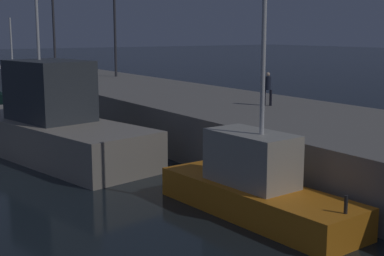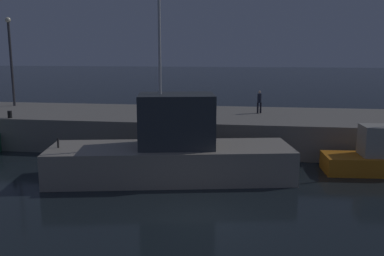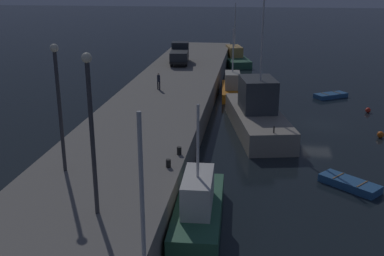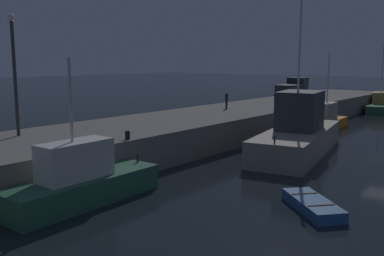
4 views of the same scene
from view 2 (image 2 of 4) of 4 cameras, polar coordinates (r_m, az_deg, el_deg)
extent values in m
plane|color=black|center=(16.74, 1.02, -12.68)|extent=(320.00, 320.00, 0.00)
cube|color=gray|center=(29.85, 4.47, -0.16)|extent=(70.84, 8.59, 2.18)
cube|color=gray|center=(21.83, -2.90, -4.72)|extent=(12.93, 6.08, 1.73)
cube|color=#33383D|center=(21.36, -2.14, 1.04)|extent=(4.26, 3.39, 2.71)
cylinder|color=silver|center=(21.14, -4.50, 14.81)|extent=(0.14, 0.14, 7.50)
cylinder|color=#262626|center=(22.30, -17.81, -1.94)|extent=(0.10, 0.10, 0.50)
cylinder|color=#38383D|center=(36.79, -23.41, 7.93)|extent=(0.20, 0.20, 6.62)
sphere|color=#F9EFCC|center=(36.85, -23.82, 13.35)|extent=(0.44, 0.44, 0.44)
cylinder|color=black|center=(30.38, 9.35, 2.74)|extent=(0.13, 0.13, 0.77)
cylinder|color=black|center=(30.16, 8.95, 2.70)|extent=(0.13, 0.13, 0.77)
cylinder|color=#1E2333|center=(30.18, 9.19, 4.04)|extent=(0.42, 0.42, 0.64)
sphere|color=beige|center=(30.14, 9.21, 4.85)|extent=(0.19, 0.19, 0.19)
cylinder|color=black|center=(30.33, -23.61, 1.71)|extent=(0.28, 0.28, 0.48)
camera|label=1|loc=(23.82, 66.19, 2.17)|focal=50.69mm
camera|label=3|loc=(47.53, -56.51, 13.10)|focal=43.78mm
camera|label=4|loc=(33.01, -68.55, 3.79)|focal=40.03mm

